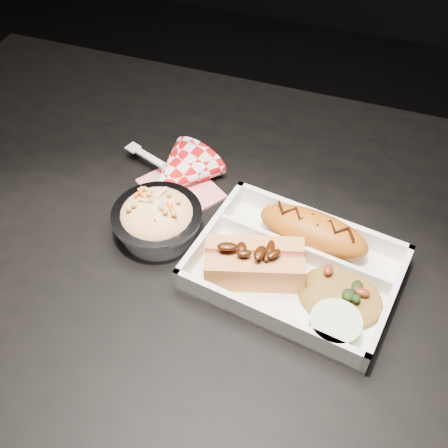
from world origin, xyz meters
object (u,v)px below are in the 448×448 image
(food_tray, at_px, (295,271))
(napkin_fork, at_px, (176,175))
(foil_coleslaw_cup, at_px, (157,218))
(hotdog, at_px, (255,261))
(fried_pastry, at_px, (313,231))
(dining_table, at_px, (230,296))

(food_tray, distance_m, napkin_fork, 0.23)
(foil_coleslaw_cup, bearing_deg, napkin_fork, 97.48)
(hotdog, height_order, napkin_fork, napkin_fork)
(fried_pastry, xyz_separation_m, hotdog, (-0.06, -0.07, 0.00))
(hotdog, xyz_separation_m, foil_coleslaw_cup, (-0.15, 0.03, -0.00))
(dining_table, bearing_deg, napkin_fork, 138.47)
(fried_pastry, bearing_deg, napkin_fork, 165.86)
(food_tray, bearing_deg, fried_pastry, 90.00)
(foil_coleslaw_cup, bearing_deg, food_tray, -3.46)
(fried_pastry, height_order, napkin_fork, napkin_fork)
(fried_pastry, distance_m, hotdog, 0.09)
(food_tray, relative_size, fried_pastry, 1.83)
(dining_table, distance_m, fried_pastry, 0.16)
(fried_pastry, relative_size, foil_coleslaw_cup, 1.24)
(dining_table, relative_size, food_tray, 4.36)
(dining_table, relative_size, fried_pastry, 7.99)
(hotdog, xyz_separation_m, napkin_fork, (-0.16, 0.13, -0.02))
(dining_table, relative_size, hotdog, 8.92)
(dining_table, bearing_deg, hotdog, -29.45)
(food_tray, height_order, hotdog, hotdog)
(fried_pastry, bearing_deg, food_tray, -99.13)
(fried_pastry, distance_m, napkin_fork, 0.22)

